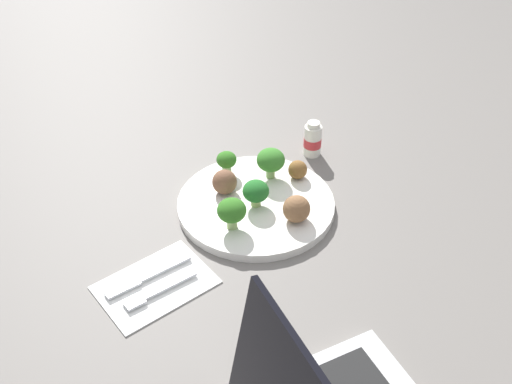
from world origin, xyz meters
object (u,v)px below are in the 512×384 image
(broccoli_floret_near_rim, at_px, (271,160))
(broccoli_floret_far_rim, at_px, (232,211))
(broccoli_floret_back_right, at_px, (227,161))
(meatball_mid_right, at_px, (298,170))
(fork, at_px, (157,291))
(yogurt_bottle, at_px, (313,140))
(meatball_center, at_px, (296,209))
(knife, at_px, (145,277))
(meatball_back_left, at_px, (225,182))
(plate, at_px, (256,204))
(broccoli_floret_front_right, at_px, (256,192))
(napkin, at_px, (155,284))

(broccoli_floret_near_rim, distance_m, broccoli_floret_far_rim, 0.16)
(broccoli_floret_back_right, distance_m, meatball_mid_right, 0.13)
(fork, relative_size, yogurt_bottle, 1.64)
(broccoli_floret_near_rim, relative_size, meatball_center, 1.26)
(broccoli_floret_back_right, bearing_deg, knife, 23.67)
(meatball_back_left, bearing_deg, broccoli_floret_far_rim, 57.46)
(meatball_mid_right, relative_size, meatball_back_left, 0.79)
(broccoli_floret_near_rim, height_order, meatball_back_left, broccoli_floret_near_rim)
(knife, bearing_deg, broccoli_floret_far_rim, 177.11)
(meatball_back_left, height_order, meatball_center, meatball_center)
(plate, distance_m, broccoli_floret_front_right, 0.04)
(meatball_center, distance_m, napkin, 0.27)
(broccoli_floret_back_right, distance_m, yogurt_bottle, 0.19)
(broccoli_floret_far_rim, xyz_separation_m, knife, (0.17, -0.01, -0.04))
(broccoli_floret_near_rim, xyz_separation_m, meatball_center, (0.05, 0.12, -0.01))
(broccoli_floret_near_rim, distance_m, yogurt_bottle, 0.13)
(yogurt_bottle, bearing_deg, broccoli_floret_front_right, 16.07)
(broccoli_floret_near_rim, xyz_separation_m, broccoli_floret_far_rim, (0.14, 0.06, -0.00))
(broccoli_floret_back_right, bearing_deg, broccoli_floret_far_rim, 53.39)
(meatball_mid_right, xyz_separation_m, meatball_back_left, (0.13, -0.06, 0.00))
(broccoli_floret_near_rim, distance_m, fork, 0.33)
(broccoli_floret_near_rim, distance_m, knife, 0.32)
(broccoli_floret_far_rim, bearing_deg, yogurt_bottle, -164.52)
(broccoli_floret_front_right, bearing_deg, napkin, 6.57)
(napkin, relative_size, yogurt_bottle, 2.30)
(plate, bearing_deg, broccoli_floret_far_rim, 18.02)
(plate, distance_m, yogurt_bottle, 0.21)
(plate, relative_size, fork, 2.31)
(napkin, bearing_deg, broccoli_floret_front_right, -173.43)
(broccoli_floret_back_right, bearing_deg, broccoli_floret_near_rim, 129.88)
(plate, height_order, meatball_back_left, meatball_back_left)
(fork, bearing_deg, meatball_back_left, -154.16)
(meatball_mid_right, height_order, yogurt_bottle, yogurt_bottle)
(broccoli_floret_near_rim, relative_size, meatball_mid_right, 1.67)
(plate, bearing_deg, meatball_mid_right, 179.61)
(plate, xyz_separation_m, fork, (0.25, 0.05, -0.00))
(broccoli_floret_far_rim, height_order, yogurt_bottle, yogurt_bottle)
(plate, height_order, yogurt_bottle, yogurt_bottle)
(plate, distance_m, knife, 0.25)
(broccoli_floret_far_rim, bearing_deg, fork, 8.93)
(meatball_center, bearing_deg, yogurt_bottle, -143.40)
(meatball_center, distance_m, yogurt_bottle, 0.23)
(knife, bearing_deg, yogurt_bottle, -171.39)
(meatball_mid_right, bearing_deg, broccoli_floret_near_rim, -44.98)
(meatball_mid_right, bearing_deg, yogurt_bottle, -151.06)
(fork, height_order, yogurt_bottle, yogurt_bottle)
(plate, xyz_separation_m, broccoli_floret_front_right, (0.01, 0.01, 0.04))
(broccoli_floret_near_rim, distance_m, meatball_back_left, 0.10)
(yogurt_bottle, bearing_deg, broccoli_floret_back_right, -14.63)
(broccoli_floret_back_right, height_order, fork, broccoli_floret_back_right)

